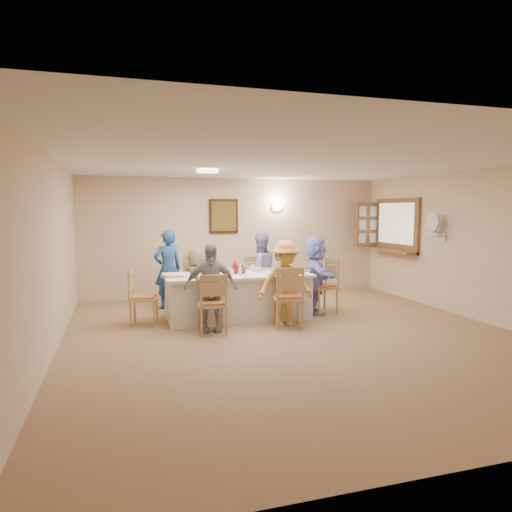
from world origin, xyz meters
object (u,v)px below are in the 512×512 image
object	(u,v)px
chair_front_left	(212,303)
chair_right_end	(322,286)
diner_back_right	(260,270)
condiment_ketchup	(235,267)
desk_fan	(435,225)
diner_front_right	(285,283)
serving_hatch	(397,226)
chair_front_right	(288,296)
chair_back_right	(258,282)
diner_front_left	(210,287)
chair_left_end	(144,297)
chair_back_left	(195,283)
diner_right_end	(315,275)
caregiver	(168,269)
dining_table	(238,296)
diner_back_left	(196,280)

from	to	relation	value
chair_front_left	chair_right_end	size ratio (longest dim) A/B	0.94
diner_back_right	condiment_ketchup	distance (m)	0.96
desk_fan	diner_front_right	bearing A→B (deg)	-173.32
serving_hatch	diner_front_right	world-z (taller)	serving_hatch
desk_fan	diner_back_right	size ratio (longest dim) A/B	0.21
chair_front_left	chair_front_right	world-z (taller)	chair_front_right
chair_back_right	condiment_ketchup	xyz separation A→B (m)	(-0.65, -0.80, 0.40)
chair_front_left	diner_front_left	distance (m)	0.25
serving_hatch	diner_front_left	world-z (taller)	serving_hatch
chair_left_end	chair_right_end	bearing A→B (deg)	-78.84
chair_right_end	diner_front_right	distance (m)	1.18
chair_back_left	diner_right_end	bearing A→B (deg)	-12.59
chair_back_right	condiment_ketchup	size ratio (longest dim) A/B	4.14
diner_back_right	diner_right_end	distance (m)	1.07
chair_left_end	caregiver	world-z (taller)	caregiver
dining_table	caregiver	world-z (taller)	caregiver
diner_back_right	chair_left_end	bearing A→B (deg)	8.98
chair_back_right	chair_front_left	distance (m)	2.00
diner_front_left	condiment_ketchup	size ratio (longest dim) A/B	5.86
chair_left_end	chair_right_end	distance (m)	3.10
dining_table	chair_right_end	xyz separation A→B (m)	(1.55, 0.00, 0.11)
chair_left_end	chair_front_right	bearing A→B (deg)	-99.25
chair_front_right	chair_right_end	xyz separation A→B (m)	(0.95, 0.80, -0.00)
diner_front_left	condiment_ketchup	xyz separation A→B (m)	(0.55, 0.68, 0.20)
diner_right_end	condiment_ketchup	bearing A→B (deg)	100.18
chair_front_right	diner_back_right	size ratio (longest dim) A/B	0.69
dining_table	diner_back_left	xyz separation A→B (m)	(-0.60, 0.68, 0.20)
diner_back_right	diner_front_left	size ratio (longest dim) A/B	1.05
chair_back_left	chair_back_right	bearing A→B (deg)	9.01
chair_right_end	diner_right_end	xyz separation A→B (m)	(-0.13, 0.00, 0.20)
chair_front_left	chair_front_right	xyz separation A→B (m)	(1.20, 0.00, 0.03)
chair_front_left	condiment_ketchup	world-z (taller)	condiment_ketchup
chair_right_end	diner_right_end	distance (m)	0.24
chair_front_left	chair_front_right	size ratio (longest dim) A/B	0.94
chair_back_left	chair_right_end	bearing A→B (deg)	-11.40
diner_front_left	diner_front_right	xyz separation A→B (m)	(1.20, 0.00, 0.00)
chair_back_left	chair_front_left	distance (m)	1.60
chair_left_end	condiment_ketchup	size ratio (longest dim) A/B	3.92
chair_back_right	chair_right_end	world-z (taller)	chair_right_end
chair_front_right	chair_right_end	bearing A→B (deg)	-128.45
chair_back_right	diner_back_left	size ratio (longest dim) A/B	0.83
diner_back_left	diner_front_left	distance (m)	1.36
condiment_ketchup	chair_right_end	bearing A→B (deg)	-0.08
chair_back_right	diner_right_end	size ratio (longest dim) A/B	0.70
diner_back_left	dining_table	bearing A→B (deg)	133.78
diner_back_left	caregiver	distance (m)	0.67
chair_front_right	chair_left_end	bearing A→B (deg)	-8.96
desk_fan	chair_front_left	distance (m)	4.39
serving_hatch	diner_front_right	bearing A→B (deg)	-151.49
chair_back_right	chair_back_left	bearing A→B (deg)	-179.95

